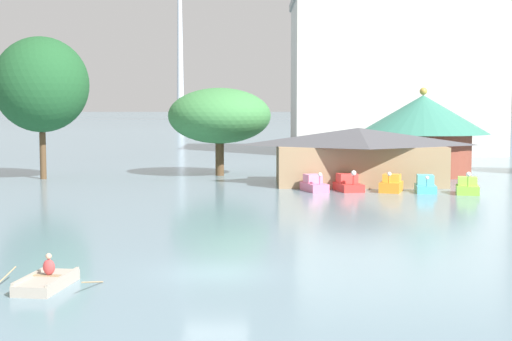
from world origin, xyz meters
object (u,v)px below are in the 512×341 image
pedal_boat_cyan (428,186)px  boathouse (360,155)px  pedal_boat_pink (316,184)px  green_roof_pavilion (425,129)px  pedal_boat_orange (393,185)px  shoreline_tree_tall_left (44,85)px  pedal_boat_lime (470,187)px  shoreline_tree_mid (222,116)px  pedal_boat_red (350,184)px  background_building_block (395,75)px  rowboat_with_rower (49,281)px

pedal_boat_cyan → boathouse: (-4.28, 6.10, 1.96)m
pedal_boat_pink → green_roof_pavilion: size_ratio=0.25×
pedal_boat_orange → shoreline_tree_tall_left: (-29.28, 10.17, 7.85)m
pedal_boat_lime → shoreline_tree_mid: bearing=-115.4°
pedal_boat_pink → shoreline_tree_mid: shoreline_tree_mid is taller
pedal_boat_lime → pedal_boat_red: bearing=-91.6°
green_roof_pavilion → background_building_block: (3.35, 34.70, 6.46)m
shoreline_tree_tall_left → green_roof_pavilion: bearing=6.2°
rowboat_with_rower → pedal_boat_orange: size_ratio=1.34×
rowboat_with_rower → green_roof_pavilion: (23.13, 44.28, 4.12)m
rowboat_with_rower → background_building_block: (26.48, 78.98, 10.58)m
pedal_boat_orange → pedal_boat_lime: bearing=94.4°
pedal_boat_cyan → rowboat_with_rower: bearing=-26.7°
green_roof_pavilion → pedal_boat_lime: bearing=-90.0°
pedal_boat_orange → pedal_boat_cyan: bearing=104.5°
boathouse → pedal_boat_red: bearing=-105.9°
shoreline_tree_mid → background_building_block: background_building_block is taller
green_roof_pavilion → shoreline_tree_tall_left: (-34.69, -3.77, 4.05)m
pedal_boat_red → rowboat_with_rower: bearing=-36.5°
pedal_boat_orange → shoreline_tree_mid: 19.96m
green_roof_pavilion → pedal_boat_cyan: bearing=-101.4°
pedal_boat_red → boathouse: size_ratio=0.22×
boathouse → shoreline_tree_mid: bearing=147.1°
shoreline_tree_tall_left → pedal_boat_red: bearing=-19.7°
pedal_boat_cyan → pedal_boat_orange: bearing=-87.1°
pedal_boat_pink → shoreline_tree_tall_left: size_ratio=0.24×
shoreline_tree_tall_left → background_building_block: background_building_block is taller
rowboat_with_rower → pedal_boat_cyan: size_ratio=1.26×
pedal_boat_cyan → pedal_boat_lime: bearing=74.4°
pedal_boat_cyan → pedal_boat_red: bearing=-92.7°
shoreline_tree_tall_left → background_building_block: bearing=45.3°
pedal_boat_pink → pedal_boat_lime: pedal_boat_lime is taller
boathouse → pedal_boat_cyan: bearing=-55.0°
rowboat_with_rower → background_building_block: bearing=169.4°
shoreline_tree_mid → background_building_block: bearing=57.4°
pedal_boat_cyan → green_roof_pavilion: bearing=175.8°
pedal_boat_red → shoreline_tree_tall_left: (-26.11, 9.36, 7.87)m
pedal_boat_cyan → background_building_block: background_building_block is taller
pedal_boat_pink → pedal_boat_orange: pedal_boat_orange is taller
pedal_boat_orange → green_roof_pavilion: size_ratio=0.22×
shoreline_tree_tall_left → pedal_boat_pink: bearing=-22.1°
green_roof_pavilion → pedal_boat_orange: bearing=-111.2°
pedal_boat_orange → shoreline_tree_tall_left: bearing=-90.3°
pedal_boat_orange → background_building_block: size_ratio=0.10×
pedal_boat_orange → pedal_boat_lime: (5.40, -1.39, -0.03)m
green_roof_pavilion → shoreline_tree_mid: 19.13m
pedal_boat_pink → pedal_boat_cyan: 8.41m
pedal_boat_lime → background_building_block: size_ratio=0.09×
background_building_block → pedal_boat_pink: bearing=-106.9°
pedal_boat_orange → pedal_boat_cyan: 2.56m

